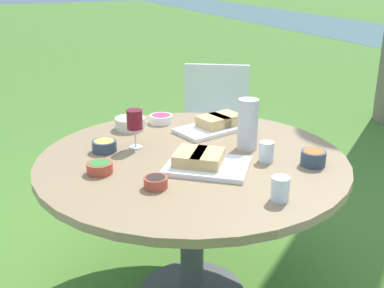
{
  "coord_description": "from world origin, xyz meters",
  "views": [
    {
      "loc": [
        1.78,
        -0.79,
        1.52
      ],
      "look_at": [
        0.0,
        0.0,
        0.79
      ],
      "focal_mm": 45.0,
      "sensor_mm": 36.0,
      "label": 1
    }
  ],
  "objects_px": {
    "chair_far_back": "(215,121)",
    "wine_glass": "(135,121)",
    "water_pitcher": "(248,124)",
    "dining_table": "(192,177)"
  },
  "relations": [
    {
      "from": "water_pitcher",
      "to": "dining_table",
      "type": "bearing_deg",
      "value": -91.18
    },
    {
      "from": "chair_far_back",
      "to": "wine_glass",
      "type": "height_order",
      "value": "wine_glass"
    },
    {
      "from": "chair_far_back",
      "to": "wine_glass",
      "type": "xyz_separation_m",
      "value": [
        0.78,
        -0.8,
        0.33
      ]
    },
    {
      "from": "water_pitcher",
      "to": "wine_glass",
      "type": "relative_size",
      "value": 1.29
    },
    {
      "from": "chair_far_back",
      "to": "water_pitcher",
      "type": "relative_size",
      "value": 3.83
    },
    {
      "from": "dining_table",
      "to": "wine_glass",
      "type": "bearing_deg",
      "value": -137.23
    },
    {
      "from": "dining_table",
      "to": "chair_far_back",
      "type": "xyz_separation_m",
      "value": [
        -0.99,
        0.61,
        -0.11
      ]
    },
    {
      "from": "water_pitcher",
      "to": "wine_glass",
      "type": "distance_m",
      "value": 0.51
    },
    {
      "from": "dining_table",
      "to": "chair_far_back",
      "type": "height_order",
      "value": "chair_far_back"
    },
    {
      "from": "chair_far_back",
      "to": "water_pitcher",
      "type": "distance_m",
      "value": 1.1
    }
  ]
}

